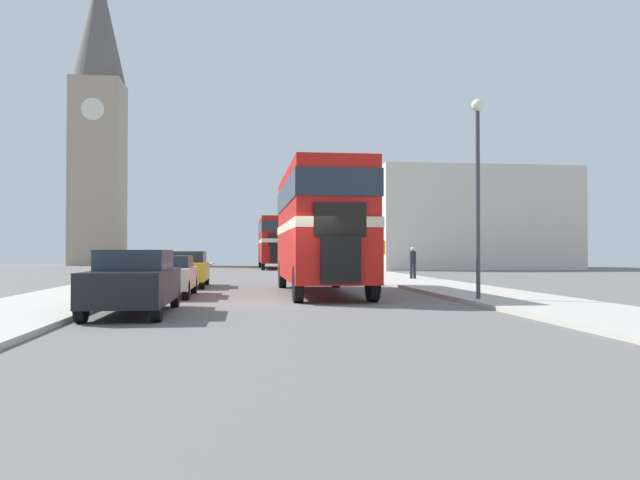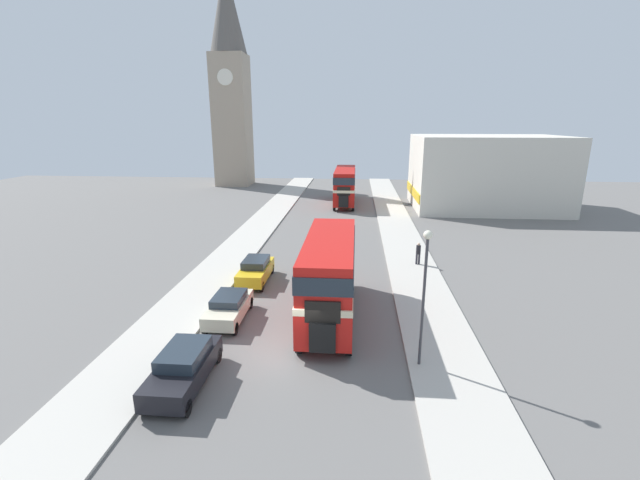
{
  "view_description": "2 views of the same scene",
  "coord_description": "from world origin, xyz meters",
  "px_view_note": "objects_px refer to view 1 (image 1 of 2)",
  "views": [
    {
      "loc": [
        -1.34,
        -17.85,
        1.51
      ],
      "look_at": [
        1.36,
        4.21,
        1.91
      ],
      "focal_mm": 35.0,
      "sensor_mm": 36.0,
      "label": 1
    },
    {
      "loc": [
        2.62,
        -16.72,
        10.1
      ],
      "look_at": [
        0.0,
        14.36,
        1.36
      ],
      "focal_mm": 24.0,
      "sensor_mm": 36.0,
      "label": 2
    }
  ],
  "objects_px": {
    "pedestrian_walking": "(413,261)",
    "church_tower": "(99,112)",
    "car_parked_mid": "(168,275)",
    "double_decker_bus": "(320,222)",
    "car_parked_far": "(187,269)",
    "bus_distant": "(274,239)",
    "street_lamp": "(478,168)",
    "car_parked_near": "(134,281)"
  },
  "relations": [
    {
      "from": "car_parked_near",
      "to": "car_parked_mid",
      "type": "distance_m",
      "value": 5.77
    },
    {
      "from": "street_lamp",
      "to": "car_parked_mid",
      "type": "bearing_deg",
      "value": 158.58
    },
    {
      "from": "car_parked_near",
      "to": "car_parked_mid",
      "type": "relative_size",
      "value": 1.11
    },
    {
      "from": "car_parked_near",
      "to": "pedestrian_walking",
      "type": "distance_m",
      "value": 19.01
    },
    {
      "from": "church_tower",
      "to": "pedestrian_walking",
      "type": "bearing_deg",
      "value": -57.96
    },
    {
      "from": "car_parked_far",
      "to": "pedestrian_walking",
      "type": "distance_m",
      "value": 11.63
    },
    {
      "from": "bus_distant",
      "to": "pedestrian_walking",
      "type": "distance_m",
      "value": 24.2
    },
    {
      "from": "bus_distant",
      "to": "car_parked_far",
      "type": "distance_m",
      "value": 27.95
    },
    {
      "from": "double_decker_bus",
      "to": "pedestrian_walking",
      "type": "distance_m",
      "value": 10.65
    },
    {
      "from": "car_parked_mid",
      "to": "street_lamp",
      "type": "xyz_separation_m",
      "value": [
        9.32,
        -3.66,
        3.24
      ]
    },
    {
      "from": "pedestrian_walking",
      "to": "street_lamp",
      "type": "relative_size",
      "value": 0.27
    },
    {
      "from": "double_decker_bus",
      "to": "car_parked_far",
      "type": "xyz_separation_m",
      "value": [
        -5.08,
        4.75,
        -1.79
      ]
    },
    {
      "from": "double_decker_bus",
      "to": "street_lamp",
      "type": "distance_m",
      "value": 6.26
    },
    {
      "from": "bus_distant",
      "to": "pedestrian_walking",
      "type": "bearing_deg",
      "value": -75.82
    },
    {
      "from": "car_parked_far",
      "to": "pedestrian_walking",
      "type": "height_order",
      "value": "pedestrian_walking"
    },
    {
      "from": "car_parked_near",
      "to": "church_tower",
      "type": "distance_m",
      "value": 57.72
    },
    {
      "from": "car_parked_far",
      "to": "church_tower",
      "type": "height_order",
      "value": "church_tower"
    },
    {
      "from": "car_parked_far",
      "to": "street_lamp",
      "type": "xyz_separation_m",
      "value": [
        9.19,
        -9.26,
        3.18
      ]
    },
    {
      "from": "bus_distant",
      "to": "street_lamp",
      "type": "height_order",
      "value": "street_lamp"
    },
    {
      "from": "church_tower",
      "to": "car_parked_mid",
      "type": "bearing_deg",
      "value": -74.8
    },
    {
      "from": "car_parked_near",
      "to": "street_lamp",
      "type": "height_order",
      "value": "street_lamp"
    },
    {
      "from": "bus_distant",
      "to": "car_parked_near",
      "type": "height_order",
      "value": "bus_distant"
    },
    {
      "from": "double_decker_bus",
      "to": "pedestrian_walking",
      "type": "relative_size",
      "value": 5.97
    },
    {
      "from": "double_decker_bus",
      "to": "street_lamp",
      "type": "xyz_separation_m",
      "value": [
        4.11,
        -4.51,
        1.39
      ]
    },
    {
      "from": "church_tower",
      "to": "bus_distant",
      "type": "bearing_deg",
      "value": -39.77
    },
    {
      "from": "street_lamp",
      "to": "bus_distant",
      "type": "bearing_deg",
      "value": 96.53
    },
    {
      "from": "double_decker_bus",
      "to": "church_tower",
      "type": "height_order",
      "value": "church_tower"
    },
    {
      "from": "car_parked_mid",
      "to": "pedestrian_walking",
      "type": "xyz_separation_m",
      "value": [
        11.04,
        9.64,
        0.31
      ]
    },
    {
      "from": "pedestrian_walking",
      "to": "street_lamp",
      "type": "height_order",
      "value": "street_lamp"
    },
    {
      "from": "pedestrian_walking",
      "to": "church_tower",
      "type": "distance_m",
      "value": 48.08
    },
    {
      "from": "double_decker_bus",
      "to": "church_tower",
      "type": "relative_size",
      "value": 0.3
    },
    {
      "from": "bus_distant",
      "to": "street_lamp",
      "type": "xyz_separation_m",
      "value": [
        4.2,
        -36.71,
        1.37
      ]
    },
    {
      "from": "car_parked_near",
      "to": "car_parked_far",
      "type": "distance_m",
      "value": 11.38
    },
    {
      "from": "car_parked_near",
      "to": "pedestrian_walking",
      "type": "height_order",
      "value": "pedestrian_walking"
    },
    {
      "from": "double_decker_bus",
      "to": "car_parked_near",
      "type": "distance_m",
      "value": 8.68
    },
    {
      "from": "car_parked_far",
      "to": "street_lamp",
      "type": "distance_m",
      "value": 13.43
    },
    {
      "from": "pedestrian_walking",
      "to": "church_tower",
      "type": "relative_size",
      "value": 0.05
    },
    {
      "from": "double_decker_bus",
      "to": "car_parked_near",
      "type": "xyz_separation_m",
      "value": [
        -5.31,
        -6.63,
        -1.77
      ]
    },
    {
      "from": "pedestrian_walking",
      "to": "street_lamp",
      "type": "distance_m",
      "value": 13.72
    },
    {
      "from": "street_lamp",
      "to": "pedestrian_walking",
      "type": "bearing_deg",
      "value": 82.65
    },
    {
      "from": "car_parked_far",
      "to": "pedestrian_walking",
      "type": "relative_size",
      "value": 2.6
    },
    {
      "from": "pedestrian_walking",
      "to": "church_tower",
      "type": "bearing_deg",
      "value": 122.04
    }
  ]
}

